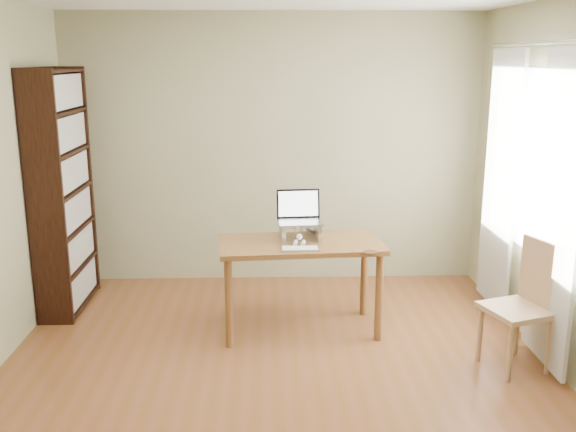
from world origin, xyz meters
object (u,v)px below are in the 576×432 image
object	(u,v)px
laptop	(300,214)
keyboard	(300,249)
bookshelf	(62,191)
desk	(301,255)
chair	(527,302)
cat	(301,230)

from	to	relation	value
laptop	keyboard	world-z (taller)	laptop
bookshelf	desk	distance (m)	2.16
chair	cat	bearing A→B (deg)	133.64
desk	cat	world-z (taller)	cat
keyboard	chair	bearing A→B (deg)	-17.52
bookshelf	desk	bearing A→B (deg)	-16.39
desk	laptop	world-z (taller)	laptop
desk	cat	distance (m)	0.21
desk	laptop	distance (m)	0.33
keyboard	cat	size ratio (longest dim) A/B	0.60
laptop	keyboard	xyz separation A→B (m)	(-0.02, -0.36, -0.19)
bookshelf	chair	size ratio (longest dim) A/B	2.25
bookshelf	cat	world-z (taller)	bookshelf
keyboard	chair	distance (m)	1.68
bookshelf	chair	bearing A→B (deg)	-19.94
desk	chair	size ratio (longest dim) A/B	1.43
desk	cat	size ratio (longest dim) A/B	2.74
bookshelf	chair	xyz separation A→B (m)	(3.61, -1.31, -0.55)
bookshelf	laptop	world-z (taller)	bookshelf
bookshelf	chair	distance (m)	3.87
bookshelf	keyboard	xyz separation A→B (m)	(2.02, -0.82, -0.29)
cat	laptop	bearing A→B (deg)	103.15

